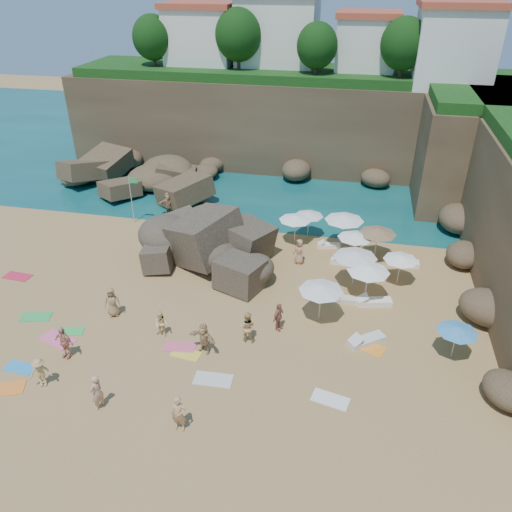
% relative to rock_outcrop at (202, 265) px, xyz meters
% --- Properties ---
extents(ground, '(120.00, 120.00, 0.00)m').
position_rel_rock_outcrop_xyz_m(ground, '(1.92, -4.53, 0.00)').
color(ground, tan).
rests_on(ground, ground).
extents(seawater, '(120.00, 120.00, 0.00)m').
position_rel_rock_outcrop_xyz_m(seawater, '(1.92, 25.47, 0.00)').
color(seawater, '#0C4751').
rests_on(seawater, ground).
extents(cliff_back, '(44.00, 8.00, 8.00)m').
position_rel_rock_outcrop_xyz_m(cliff_back, '(3.92, 20.47, 4.00)').
color(cliff_back, brown).
rests_on(cliff_back, ground).
extents(cliff_corner, '(10.00, 12.00, 8.00)m').
position_rel_rock_outcrop_xyz_m(cliff_corner, '(18.92, 15.47, 4.00)').
color(cliff_corner, brown).
rests_on(cliff_corner, ground).
extents(rock_promontory, '(12.00, 7.00, 2.00)m').
position_rel_rock_outcrop_xyz_m(rock_promontory, '(-9.08, 11.47, 0.00)').
color(rock_promontory, brown).
rests_on(rock_promontory, ground).
extents(clifftop_buildings, '(28.48, 9.48, 7.00)m').
position_rel_rock_outcrop_xyz_m(clifftop_buildings, '(4.88, 21.26, 11.24)').
color(clifftop_buildings, white).
rests_on(clifftop_buildings, cliff_back).
extents(clifftop_trees, '(35.60, 23.82, 4.40)m').
position_rel_rock_outcrop_xyz_m(clifftop_trees, '(6.70, 14.99, 11.26)').
color(clifftop_trees, '#11380F').
rests_on(clifftop_trees, ground).
extents(marina_masts, '(3.10, 0.10, 6.00)m').
position_rel_rock_outcrop_xyz_m(marina_masts, '(-14.58, 25.47, 3.00)').
color(marina_masts, white).
rests_on(marina_masts, ground).
extents(rock_outcrop, '(8.63, 6.68, 3.31)m').
position_rel_rock_outcrop_xyz_m(rock_outcrop, '(0.00, 0.00, 0.00)').
color(rock_outcrop, brown).
rests_on(rock_outcrop, ground).
extents(flag_pole, '(0.72, 0.07, 3.72)m').
position_rel_rock_outcrop_xyz_m(flag_pole, '(-6.72, 4.88, 2.37)').
color(flag_pole, silver).
rests_on(flag_pole, ground).
extents(parasol_0, '(2.25, 2.25, 2.13)m').
position_rel_rock_outcrop_xyz_m(parasol_0, '(5.46, 4.17, 1.95)').
color(parasol_0, silver).
rests_on(parasol_0, ground).
extents(parasol_1, '(2.08, 2.08, 1.96)m').
position_rel_rock_outcrop_xyz_m(parasol_1, '(6.26, 5.28, 1.80)').
color(parasol_1, silver).
rests_on(parasol_1, ground).
extents(parasol_2, '(2.09, 2.09, 1.97)m').
position_rel_rock_outcrop_xyz_m(parasol_2, '(12.34, 0.39, 1.81)').
color(parasol_2, silver).
rests_on(parasol_2, ground).
extents(parasol_3, '(2.64, 2.64, 2.50)m').
position_rel_rock_outcrop_xyz_m(parasol_3, '(8.75, 4.18, 2.29)').
color(parasol_3, silver).
rests_on(parasol_3, ground).
extents(parasol_5, '(2.24, 2.24, 2.12)m').
position_rel_rock_outcrop_xyz_m(parasol_5, '(9.56, 2.43, 1.94)').
color(parasol_5, silver).
rests_on(parasol_5, ground).
extents(parasol_6, '(2.43, 2.43, 2.30)m').
position_rel_rock_outcrop_xyz_m(parasol_6, '(10.95, 3.00, 2.11)').
color(parasol_6, silver).
rests_on(parasol_6, ground).
extents(parasol_7, '(2.59, 2.59, 2.45)m').
position_rel_rock_outcrop_xyz_m(parasol_7, '(9.66, -0.56, 2.24)').
color(parasol_7, silver).
rests_on(parasol_7, ground).
extents(parasol_8, '(2.43, 2.43, 2.30)m').
position_rel_rock_outcrop_xyz_m(parasol_8, '(10.44, -1.80, 2.11)').
color(parasol_8, silver).
rests_on(parasol_8, ground).
extents(parasol_10, '(1.97, 1.97, 1.86)m').
position_rel_rock_outcrop_xyz_m(parasol_10, '(14.76, -5.89, 1.71)').
color(parasol_10, silver).
rests_on(parasol_10, ground).
extents(parasol_11, '(2.41, 2.41, 2.28)m').
position_rel_rock_outcrop_xyz_m(parasol_11, '(8.02, -4.24, 2.10)').
color(parasol_11, silver).
rests_on(parasol_11, ground).
extents(lounger_0, '(1.62, 0.80, 0.24)m').
position_rel_rock_outcrop_xyz_m(lounger_0, '(7.89, 4.07, 0.12)').
color(lounger_0, white).
rests_on(lounger_0, ground).
extents(lounger_1, '(1.65, 0.61, 0.25)m').
position_rel_rock_outcrop_xyz_m(lounger_1, '(8.98, 2.01, 0.13)').
color(lounger_1, white).
rests_on(lounger_1, ground).
extents(lounger_2, '(2.07, 0.70, 0.32)m').
position_rel_rock_outcrop_xyz_m(lounger_2, '(12.75, 2.67, 0.16)').
color(lounger_2, white).
rests_on(lounger_2, ground).
extents(lounger_3, '(1.74, 0.64, 0.27)m').
position_rel_rock_outcrop_xyz_m(lounger_3, '(9.40, -2.20, 0.13)').
color(lounger_3, silver).
rests_on(lounger_3, ground).
extents(lounger_4, '(2.06, 1.07, 0.30)m').
position_rel_rock_outcrop_xyz_m(lounger_4, '(10.98, -2.14, 0.15)').
color(lounger_4, white).
rests_on(lounger_4, ground).
extents(lounger_5, '(1.99, 1.72, 0.31)m').
position_rel_rock_outcrop_xyz_m(lounger_5, '(10.62, -5.70, 0.15)').
color(lounger_5, silver).
rests_on(lounger_5, ground).
extents(towel_0, '(1.56, 0.85, 0.03)m').
position_rel_rock_outcrop_xyz_m(towel_0, '(-5.74, -11.03, 0.01)').
color(towel_0, '#2992DF').
rests_on(towel_0, ground).
extents(towel_1, '(2.10, 1.53, 0.03)m').
position_rel_rock_outcrop_xyz_m(towel_1, '(-5.13, -8.76, 0.02)').
color(towel_1, '#F7608D').
rests_on(towel_1, ground).
extents(towel_2, '(2.03, 1.53, 0.03)m').
position_rel_rock_outcrop_xyz_m(towel_2, '(-5.62, -12.46, 0.02)').
color(towel_2, orange).
rests_on(towel_2, ground).
extents(towel_3, '(1.61, 1.12, 0.03)m').
position_rel_rock_outcrop_xyz_m(towel_3, '(-4.84, -8.03, 0.01)').
color(towel_3, green).
rests_on(towel_3, ground).
extents(towel_5, '(1.85, 0.99, 0.03)m').
position_rel_rock_outcrop_xyz_m(towel_5, '(3.62, -9.88, 0.02)').
color(towel_5, silver).
rests_on(towel_5, ground).
extents(towel_7, '(1.78, 0.98, 0.03)m').
position_rel_rock_outcrop_xyz_m(towel_7, '(-10.86, -3.76, 0.02)').
color(towel_7, '#CC2442').
rests_on(towel_7, ground).
extents(towel_9, '(1.72, 1.01, 0.03)m').
position_rel_rock_outcrop_xyz_m(towel_9, '(1.29, -7.99, 0.01)').
color(towel_9, '#E45975').
rests_on(towel_9, ground).
extents(towel_10, '(2.04, 1.58, 0.03)m').
position_rel_rock_outcrop_xyz_m(towel_10, '(10.65, -6.00, 0.02)').
color(towel_10, orange).
rests_on(towel_10, ground).
extents(towel_11, '(1.82, 1.21, 0.03)m').
position_rel_rock_outcrop_xyz_m(towel_11, '(-7.34, -7.26, 0.01)').
color(towel_11, green).
rests_on(towel_11, ground).
extents(towel_12, '(1.57, 0.91, 0.03)m').
position_rel_rock_outcrop_xyz_m(towel_12, '(1.78, -8.45, 0.01)').
color(towel_12, yellow).
rests_on(towel_12, ground).
extents(towel_13, '(1.79, 1.17, 0.03)m').
position_rel_rock_outcrop_xyz_m(towel_13, '(9.10, -10.00, 0.01)').
color(towel_13, white).
rests_on(towel_13, ground).
extents(person_stand_1, '(0.85, 0.67, 1.72)m').
position_rel_rock_outcrop_xyz_m(person_stand_1, '(4.56, -6.74, 0.86)').
color(person_stand_1, tan).
rests_on(person_stand_1, ground).
extents(person_stand_2, '(1.16, 0.94, 1.68)m').
position_rel_rock_outcrop_xyz_m(person_stand_2, '(-1.33, 1.10, 0.84)').
color(person_stand_2, '#F3CA8A').
rests_on(person_stand_2, ground).
extents(person_stand_3, '(0.71, 1.04, 1.64)m').
position_rel_rock_outcrop_xyz_m(person_stand_3, '(5.97, -5.54, 0.82)').
color(person_stand_3, '#A96354').
rests_on(person_stand_3, ground).
extents(person_stand_4, '(0.94, 0.90, 1.73)m').
position_rel_rock_outcrop_xyz_m(person_stand_4, '(6.13, 1.50, 0.87)').
color(person_stand_4, tan).
rests_on(person_stand_4, ground).
extents(person_stand_5, '(1.68, 1.14, 1.77)m').
position_rel_rock_outcrop_xyz_m(person_stand_5, '(-4.81, 6.90, 0.88)').
color(person_stand_5, tan).
rests_on(person_stand_5, ground).
extents(person_stand_6, '(0.59, 0.75, 1.81)m').
position_rel_rock_outcrop_xyz_m(person_stand_6, '(-0.81, -12.52, 0.90)').
color(person_stand_6, tan).
rests_on(person_stand_6, ground).
extents(person_lie_0, '(1.53, 1.81, 0.41)m').
position_rel_rock_outcrop_xyz_m(person_lie_0, '(-3.95, -11.86, 0.20)').
color(person_lie_0, tan).
rests_on(person_lie_0, ground).
extents(person_lie_1, '(1.33, 1.93, 0.43)m').
position_rel_rock_outcrop_xyz_m(person_lie_1, '(-3.93, -9.83, 0.22)').
color(person_lie_1, tan).
rests_on(person_lie_1, ground).
extents(person_lie_2, '(1.48, 1.93, 0.46)m').
position_rel_rock_outcrop_xyz_m(person_lie_2, '(-3.15, -6.20, 0.23)').
color(person_lie_2, '#9B764D').
rests_on(person_lie_2, ground).
extents(person_lie_3, '(2.00, 2.07, 0.44)m').
position_rel_rock_outcrop_xyz_m(person_lie_3, '(2.64, -8.05, 0.22)').
color(person_lie_3, tan).
rests_on(person_lie_3, ground).
extents(person_lie_4, '(0.64, 1.74, 0.42)m').
position_rel_rock_outcrop_xyz_m(person_lie_4, '(3.07, -12.94, 0.21)').
color(person_lie_4, tan).
rests_on(person_lie_4, ground).
extents(person_lie_5, '(0.90, 1.54, 0.55)m').
position_rel_rock_outcrop_xyz_m(person_lie_5, '(0.11, -7.31, 0.27)').
color(person_lie_5, '#F9D48D').
rests_on(person_lie_5, ground).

